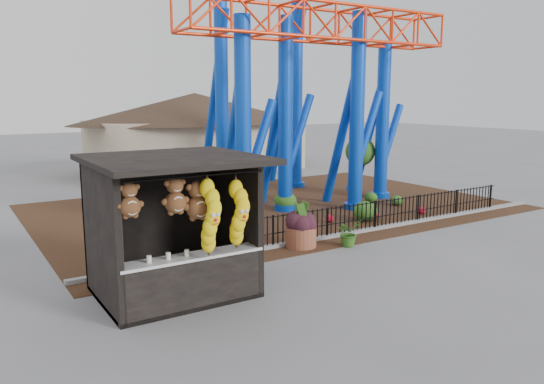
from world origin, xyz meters
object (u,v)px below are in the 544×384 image
terracotta_planter (301,237)px  potted_plant (349,232)px  prize_booth (177,230)px  roller_coaster (295,44)px

terracotta_planter → potted_plant: 1.43m
prize_booth → potted_plant: size_ratio=4.23×
potted_plant → prize_booth: bearing=-173.2°
terracotta_planter → roller_coaster: bearing=57.3°
potted_plant → terracotta_planter: bearing=147.8°
roller_coaster → prize_booth: bearing=-137.9°
terracotta_planter → potted_plant: size_ratio=1.11×
roller_coaster → potted_plant: size_ratio=13.31×
prize_booth → potted_plant: 6.04m
roller_coaster → potted_plant: 8.94m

